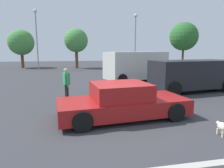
% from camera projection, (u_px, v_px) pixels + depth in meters
% --- Properties ---
extents(ground_plane, '(80.00, 80.00, 0.00)m').
position_uv_depth(ground_plane, '(118.00, 120.00, 7.00)').
color(ground_plane, '#38383D').
extents(sedan_foreground, '(4.73, 2.32, 1.26)m').
position_uv_depth(sedan_foreground, '(122.00, 102.00, 7.17)').
color(sedan_foreground, maroon).
rests_on(sedan_foreground, ground_plane).
extents(dog, '(0.27, 0.61, 0.43)m').
position_uv_depth(dog, '(224.00, 127.00, 5.64)').
color(dog, beige).
rests_on(dog, ground_plane).
extents(van_white, '(5.20, 3.31, 2.28)m').
position_uv_depth(van_white, '(136.00, 65.00, 15.70)').
color(van_white, silver).
rests_on(van_white, ground_plane).
extents(suv_dark, '(5.03, 2.60, 1.83)m').
position_uv_depth(suv_dark, '(192.00, 74.00, 11.77)').
color(suv_dark, black).
rests_on(suv_dark, ground_plane).
extents(pedestrian, '(0.35, 0.55, 1.56)m').
position_uv_depth(pedestrian, '(66.00, 82.00, 9.63)').
color(pedestrian, black).
rests_on(pedestrian, ground_plane).
extents(light_post_near, '(0.44, 0.44, 6.90)m').
position_uv_depth(light_post_near, '(135.00, 32.00, 25.46)').
color(light_post_near, gray).
rests_on(light_post_near, ground_plane).
extents(light_post_mid, '(0.44, 0.44, 7.19)m').
position_uv_depth(light_post_mid, '(36.00, 30.00, 24.01)').
color(light_post_mid, gray).
rests_on(light_post_mid, ground_plane).
extents(tree_back_left, '(3.11, 3.11, 5.25)m').
position_uv_depth(tree_back_left, '(76.00, 41.00, 26.57)').
color(tree_back_left, brown).
rests_on(tree_back_left, ground_plane).
extents(tree_back_center, '(3.42, 3.42, 5.17)m').
position_uv_depth(tree_back_center, '(21.00, 42.00, 27.11)').
color(tree_back_center, brown).
rests_on(tree_back_center, ground_plane).
extents(tree_back_right, '(4.23, 4.23, 6.57)m').
position_uv_depth(tree_back_right, '(184.00, 37.00, 30.47)').
color(tree_back_right, brown).
rests_on(tree_back_right, ground_plane).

